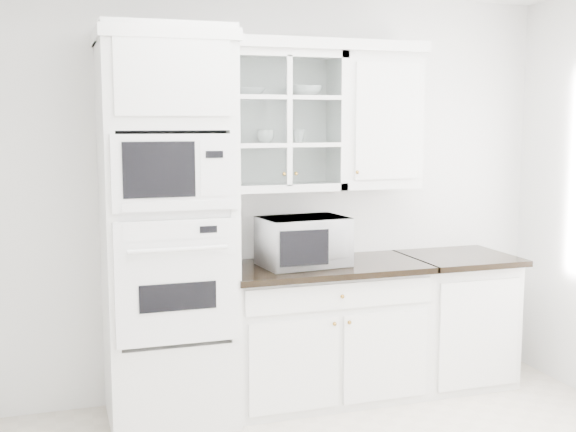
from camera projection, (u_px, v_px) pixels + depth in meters
name	position (u px, v px, depth m)	size (l,w,h in m)	color
room_shell	(346.00, 136.00, 3.60)	(4.00, 3.50, 2.70)	white
oven_column	(167.00, 229.00, 4.37)	(0.76, 0.68, 2.40)	white
base_cabinet_run	(323.00, 330.00, 4.82)	(1.32, 0.67, 0.92)	white
extra_base_cabinet	(455.00, 318.00, 5.13)	(0.72, 0.67, 0.92)	white
upper_cabinet_glass	(281.00, 121.00, 4.69)	(0.80, 0.33, 0.90)	white
upper_cabinet_solid	(376.00, 121.00, 4.90)	(0.55, 0.33, 0.90)	white
crown_molding	(267.00, 44.00, 4.57)	(2.14, 0.38, 0.07)	white
countertop_microwave	(302.00, 241.00, 4.68)	(0.54, 0.45, 0.32)	white
bowl_a	(249.00, 92.00, 4.61)	(0.21, 0.21, 0.05)	white
bowl_b	(305.00, 91.00, 4.70)	(0.22, 0.22, 0.07)	white
cup_a	(266.00, 136.00, 4.67)	(0.11, 0.11, 0.09)	white
cup_b	(298.00, 136.00, 4.75)	(0.09, 0.09, 0.09)	white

